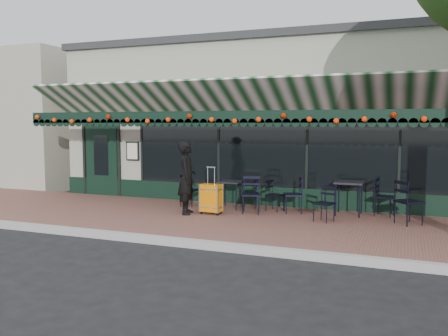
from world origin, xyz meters
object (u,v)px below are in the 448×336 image
at_px(chair_a_right, 385,197).
at_px(chair_a_front, 324,204).
at_px(cafe_table_a, 349,185).
at_px(chair_b_left, 250,193).
at_px(chair_a_extra, 409,202).
at_px(chair_solo, 190,190).
at_px(chair_a_left, 293,195).
at_px(chair_b_right, 275,195).
at_px(cafe_table_b, 231,184).
at_px(woman, 187,178).
at_px(chair_b_front, 251,195).
at_px(suitcase, 211,198).

distance_m(chair_a_right, chair_a_front, 1.66).
xyz_separation_m(cafe_table_a, chair_b_left, (-2.46, 0.03, -0.34)).
xyz_separation_m(chair_a_extra, chair_solo, (-5.33, 0.33, -0.06)).
xyz_separation_m(chair_a_left, chair_a_right, (2.08, 0.38, 0.01)).
height_order(chair_a_front, chair_b_left, chair_a_front).
height_order(chair_a_front, chair_a_extra, chair_a_extra).
relative_size(chair_a_left, chair_a_front, 1.11).
distance_m(chair_a_right, chair_b_right, 2.57).
xyz_separation_m(cafe_table_b, chair_a_left, (1.61, -0.02, -0.19)).
distance_m(woman, chair_b_front, 1.59).
relative_size(chair_b_front, chair_solo, 1.07).
relative_size(chair_a_extra, chair_b_left, 1.27).
bearing_deg(cafe_table_a, chair_a_left, -170.71).
distance_m(chair_b_front, chair_solo, 1.85).
xyz_separation_m(woman, chair_a_left, (2.33, 1.04, -0.44)).
relative_size(cafe_table_a, chair_a_front, 1.01).
distance_m(chair_a_left, chair_a_front, 1.15).
relative_size(chair_a_right, chair_a_front, 1.13).
distance_m(chair_a_front, chair_b_left, 2.27).
distance_m(chair_b_left, chair_solo, 1.59).
height_order(chair_b_left, chair_b_front, chair_b_front).
bearing_deg(chair_b_front, chair_a_front, -24.77).
distance_m(chair_b_right, chair_solo, 2.26).
distance_m(chair_b_right, chair_b_front, 0.70).
bearing_deg(chair_solo, chair_a_left, -82.58).
xyz_separation_m(woman, chair_solo, (-0.40, 0.97, -0.45)).
distance_m(cafe_table_b, chair_b_right, 1.17).
relative_size(cafe_table_a, chair_b_front, 0.89).
bearing_deg(chair_a_right, chair_b_left, 103.09).
bearing_deg(chair_a_extra, chair_b_front, 50.78).
xyz_separation_m(chair_a_front, chair_b_right, (-1.34, 0.85, -0.01)).
relative_size(woman, chair_a_right, 1.97).
relative_size(suitcase, chair_a_right, 1.27).
bearing_deg(woman, cafe_table_b, -51.03).
bearing_deg(cafe_table_b, chair_b_right, 3.78).
bearing_deg(chair_a_right, suitcase, 118.70).
bearing_deg(chair_b_left, woman, -55.12).
bearing_deg(chair_a_extra, chair_b_right, 40.95).
xyz_separation_m(chair_a_left, chair_b_front, (-0.92, -0.45, 0.02)).
xyz_separation_m(cafe_table_b, chair_b_front, (0.70, -0.46, -0.18)).
bearing_deg(suitcase, chair_a_right, 23.59).
relative_size(suitcase, cafe_table_b, 1.61).
distance_m(woman, chair_b_right, 2.23).
relative_size(chair_a_left, chair_b_front, 0.96).
height_order(chair_b_left, chair_b_right, chair_b_right).
height_order(chair_a_right, chair_b_left, chair_a_right).
bearing_deg(chair_a_right, chair_a_left, 111.02).
bearing_deg(chair_a_extra, suitcase, 56.16).
bearing_deg(chair_b_right, chair_b_front, 155.90).
xyz_separation_m(chair_a_right, chair_b_front, (-3.00, -0.83, 0.01)).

